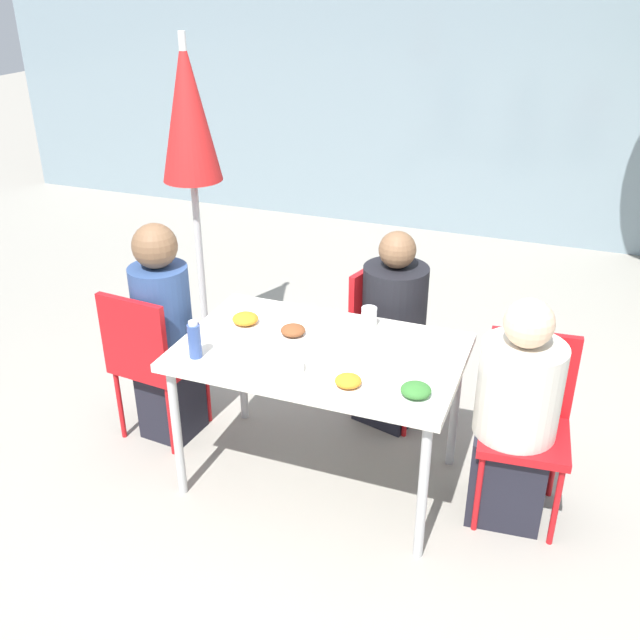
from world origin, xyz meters
TOP-DOWN VIEW (x-y plane):
  - ground_plane at (0.00, 0.00)m, footprint 24.00×24.00m
  - building_facade at (0.00, 4.00)m, footprint 10.00×0.20m
  - dining_table at (0.00, 0.00)m, footprint 1.32×0.82m
  - chair_left at (-0.97, 0.01)m, footprint 0.44×0.44m
  - person_left at (-0.91, 0.09)m, footprint 0.30×0.30m
  - chair_right at (0.95, 0.17)m, footprint 0.44×0.44m
  - person_right at (0.91, 0.08)m, footprint 0.37×0.37m
  - chair_far at (0.12, 0.73)m, footprint 0.49×0.49m
  - person_far at (0.18, 0.66)m, footprint 0.39×0.39m
  - closed_umbrella at (-1.17, 0.93)m, footprint 0.36×0.36m
  - plate_0 at (-0.43, 0.09)m, footprint 0.24×0.24m
  - plate_1 at (0.52, -0.25)m, footprint 0.23×0.23m
  - plate_2 at (0.23, -0.28)m, footprint 0.21×0.21m
  - plate_3 at (-0.16, 0.06)m, footprint 0.22×0.22m
  - bottle at (-0.50, -0.27)m, footprint 0.06×0.06m
  - drinking_cup at (0.14, 0.30)m, footprint 0.08×0.08m
  - salad_bowl at (-0.08, -0.25)m, footprint 0.19×0.19m

SIDE VIEW (x-z plane):
  - ground_plane at x=0.00m, z-range 0.00..0.00m
  - person_right at x=0.91m, z-range -0.04..1.08m
  - chair_left at x=-0.97m, z-range 0.08..0.96m
  - chair_right at x=0.95m, z-range 0.08..0.96m
  - chair_far at x=0.12m, z-range 0.08..0.96m
  - person_far at x=0.18m, z-range -0.04..1.10m
  - person_left at x=-0.91m, z-range -0.02..1.21m
  - dining_table at x=0.00m, z-range 0.31..1.07m
  - plate_2 at x=0.23m, z-range 0.75..0.81m
  - salad_bowl at x=-0.08m, z-range 0.76..0.80m
  - plate_3 at x=-0.16m, z-range 0.75..0.81m
  - plate_1 at x=0.52m, z-range 0.75..0.81m
  - plate_0 at x=-0.43m, z-range 0.75..0.81m
  - drinking_cup at x=0.14m, z-range 0.76..0.85m
  - bottle at x=-0.50m, z-range 0.75..0.93m
  - building_facade at x=0.00m, z-range 0.00..3.00m
  - closed_umbrella at x=-1.17m, z-range 0.49..2.53m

